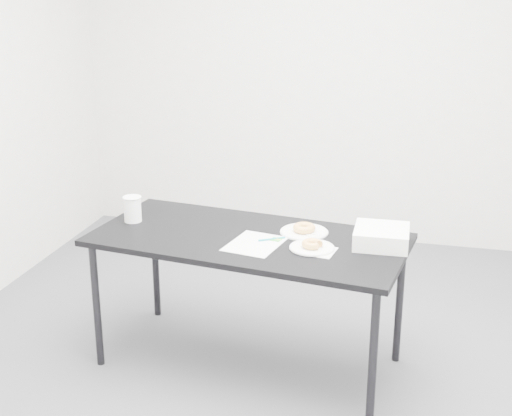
% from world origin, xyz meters
% --- Properties ---
extents(floor, '(4.00, 4.00, 0.00)m').
position_xyz_m(floor, '(0.00, 0.00, 0.00)').
color(floor, '#4A4A4E').
rests_on(floor, ground).
extents(wall_back, '(4.00, 0.02, 2.70)m').
position_xyz_m(wall_back, '(0.00, 2.00, 1.35)').
color(wall_back, silver).
rests_on(wall_back, floor).
extents(table, '(1.69, 0.96, 0.73)m').
position_xyz_m(table, '(-0.16, -0.05, 0.68)').
color(table, black).
rests_on(table, floor).
extents(scorecard, '(0.30, 0.35, 0.00)m').
position_xyz_m(scorecard, '(-0.10, -0.14, 0.73)').
color(scorecard, white).
rests_on(scorecard, table).
extents(logo_patch, '(0.06, 0.06, 0.00)m').
position_xyz_m(logo_patch, '(-0.01, -0.06, 0.74)').
color(logo_patch, green).
rests_on(logo_patch, scorecard).
extents(pen, '(0.13, 0.09, 0.01)m').
position_xyz_m(pen, '(-0.03, -0.07, 0.74)').
color(pen, '#0D8593').
rests_on(pen, scorecard).
extents(napkin, '(0.18, 0.18, 0.00)m').
position_xyz_m(napkin, '(0.23, -0.16, 0.73)').
color(napkin, white).
rests_on(napkin, table).
extents(plate_near, '(0.22, 0.22, 0.01)m').
position_xyz_m(plate_near, '(0.19, -0.13, 0.74)').
color(plate_near, white).
rests_on(plate_near, napkin).
extents(donut_near, '(0.13, 0.13, 0.04)m').
position_xyz_m(donut_near, '(0.19, -0.13, 0.76)').
color(donut_near, '#D68F44').
rests_on(donut_near, plate_near).
extents(plate_far, '(0.25, 0.25, 0.01)m').
position_xyz_m(plate_far, '(0.11, 0.08, 0.74)').
color(plate_far, white).
rests_on(plate_far, table).
extents(donut_far, '(0.12, 0.12, 0.04)m').
position_xyz_m(donut_far, '(0.11, 0.08, 0.76)').
color(donut_far, '#D68F44').
rests_on(donut_far, plate_far).
extents(coffee_cup, '(0.09, 0.09, 0.14)m').
position_xyz_m(coffee_cup, '(-0.83, 0.03, 0.80)').
color(coffee_cup, white).
rests_on(coffee_cup, table).
extents(cup_lid, '(0.08, 0.08, 0.01)m').
position_xyz_m(cup_lid, '(0.17, 0.04, 0.74)').
color(cup_lid, white).
rests_on(cup_lid, table).
extents(bakery_box, '(0.27, 0.27, 0.09)m').
position_xyz_m(bakery_box, '(0.52, 0.00, 0.78)').
color(bakery_box, white).
rests_on(bakery_box, table).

